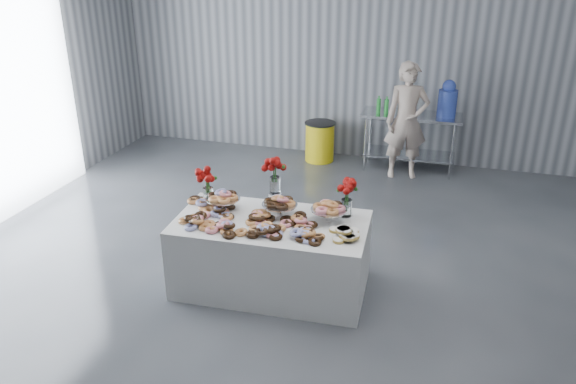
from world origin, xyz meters
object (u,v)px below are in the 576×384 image
(display_table, at_px, (271,255))
(water_jug, at_px, (448,100))
(prep_table, at_px, (410,132))
(trash_barrel, at_px, (320,141))
(person, at_px, (407,121))

(display_table, height_order, water_jug, water_jug)
(prep_table, distance_m, trash_barrel, 1.46)
(water_jug, bearing_deg, display_table, -111.72)
(trash_barrel, bearing_deg, person, -12.22)
(prep_table, bearing_deg, trash_barrel, -180.00)
(trash_barrel, bearing_deg, display_table, -83.75)
(prep_table, xyz_separation_m, person, (-0.04, -0.30, 0.25))
(display_table, bearing_deg, prep_table, 75.07)
(display_table, distance_m, person, 3.66)
(prep_table, bearing_deg, person, -98.24)
(display_table, distance_m, prep_table, 3.94)
(display_table, relative_size, prep_table, 1.27)
(water_jug, relative_size, trash_barrel, 0.86)
(water_jug, xyz_separation_m, trash_barrel, (-1.93, 0.00, -0.83))
(display_table, xyz_separation_m, water_jug, (1.51, 3.80, 0.77))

